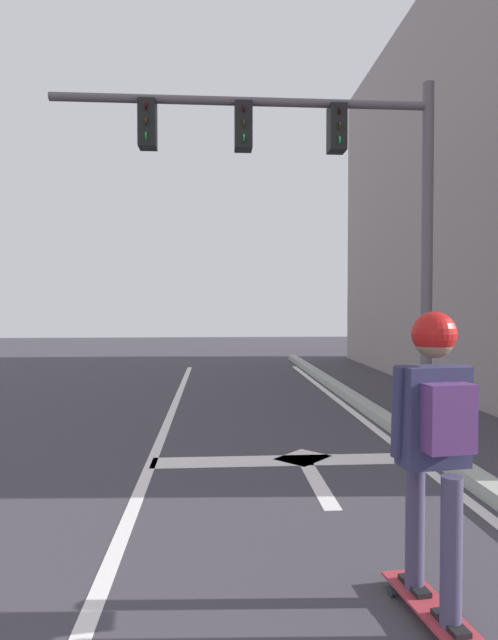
# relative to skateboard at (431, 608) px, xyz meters

# --- Properties ---
(lane_line_center) EXTENTS (0.12, 20.00, 0.01)m
(lane_line_center) POSITION_rel_skateboard_xyz_m (-1.90, 1.95, -0.07)
(lane_line_center) COLOR silver
(lane_line_center) RESTS_ON ground
(lane_line_curbside) EXTENTS (0.12, 20.00, 0.01)m
(lane_line_curbside) POSITION_rel_skateboard_xyz_m (1.06, 1.95, -0.07)
(lane_line_curbside) COLOR silver
(lane_line_curbside) RESTS_ON ground
(stop_bar) EXTENTS (3.12, 0.40, 0.01)m
(stop_bar) POSITION_rel_skateboard_xyz_m (-0.34, 3.01, -0.07)
(stop_bar) COLOR silver
(stop_bar) RESTS_ON ground
(lane_arrow_stem) EXTENTS (0.16, 1.40, 0.01)m
(lane_arrow_stem) POSITION_rel_skateboard_xyz_m (-0.19, 2.26, -0.07)
(lane_arrow_stem) COLOR silver
(lane_arrow_stem) RESTS_ON ground
(lane_arrow_head) EXTENTS (0.71, 0.71, 0.01)m
(lane_arrow_head) POSITION_rel_skateboard_xyz_m (-0.19, 3.11, -0.07)
(lane_arrow_head) COLOR silver
(lane_arrow_head) RESTS_ON ground
(curb_strip) EXTENTS (0.24, 24.00, 0.14)m
(curb_strip) POSITION_rel_skateboard_xyz_m (1.31, 1.95, -0.00)
(curb_strip) COLOR #A1A39A
(curb_strip) RESTS_ON ground
(skateboard) EXTENTS (0.32, 0.82, 0.09)m
(skateboard) POSITION_rel_skateboard_xyz_m (0.00, 0.00, 0.00)
(skateboard) COLOR #A6303A
(skateboard) RESTS_ON ground
(skater) EXTENTS (0.45, 0.61, 1.63)m
(skater) POSITION_rel_skateboard_xyz_m (0.00, -0.02, 1.04)
(skater) COLOR #443D5C
(skater) RESTS_ON skateboard
(traffic_signal_mast) EXTENTS (5.35, 0.34, 4.91)m
(traffic_signal_mast) POSITION_rel_skateboard_xyz_m (0.20, 4.51, 3.57)
(traffic_signal_mast) COLOR #5F545C
(traffic_signal_mast) RESTS_ON ground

